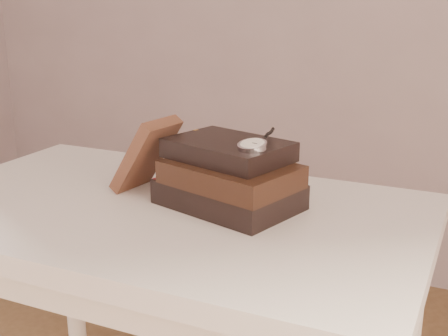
% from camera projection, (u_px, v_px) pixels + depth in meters
% --- Properties ---
extents(table, '(1.00, 0.60, 0.75)m').
position_uv_depth(table, '(165.00, 249.00, 1.16)').
color(table, beige).
rests_on(table, ground).
extents(book_stack, '(0.29, 0.24, 0.13)m').
position_uv_depth(book_stack, '(229.00, 177.00, 1.11)').
color(book_stack, black).
rests_on(book_stack, table).
extents(journal, '(0.13, 0.12, 0.16)m').
position_uv_depth(journal, '(146.00, 154.00, 1.20)').
color(journal, '#3D2117').
rests_on(journal, table).
extents(pocket_watch, '(0.07, 0.16, 0.02)m').
position_uv_depth(pocket_watch, '(253.00, 145.00, 1.04)').
color(pocket_watch, silver).
rests_on(pocket_watch, book_stack).
extents(eyeglasses, '(0.14, 0.15, 0.05)m').
position_uv_depth(eyeglasses, '(223.00, 153.00, 1.23)').
color(eyeglasses, silver).
rests_on(eyeglasses, book_stack).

